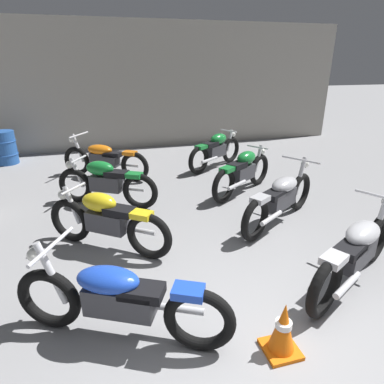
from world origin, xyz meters
The scene contains 12 objects.
ground_plane centered at (0.00, 0.00, 0.00)m, with size 60.00×60.00×0.00m, color gray.
back_wall centered at (0.00, 8.41, 1.80)m, with size 12.68×0.24×3.60m, color #9E998E.
motorcycle_left_row_0 centered at (-1.31, 0.74, 0.45)m, with size 1.99×1.12×0.97m.
motorcycle_left_row_1 centered at (-1.36, 2.43, 0.46)m, with size 1.65×1.26×0.88m.
motorcycle_left_row_2 centered at (-1.32, 4.02, 0.46)m, with size 1.77×1.06×0.88m.
motorcycle_left_row_3 centered at (-1.31, 5.63, 0.45)m, with size 1.87×1.29×0.97m.
motorcycle_right_row_0 centered at (1.42, 0.84, 0.45)m, with size 1.96×1.16×0.97m.
motorcycle_right_row_1 centered at (1.39, 2.52, 0.45)m, with size 1.89×1.26×0.97m.
motorcycle_right_row_2 centered at (1.35, 3.92, 0.46)m, with size 1.70×1.19×0.88m.
motorcycle_right_row_3 centered at (1.39, 5.68, 0.46)m, with size 1.71×1.16×0.88m.
oil_drum centered at (-3.74, 7.46, 0.43)m, with size 0.59×0.59×0.85m.
traffic_cone centered at (0.09, 0.17, 0.26)m, with size 0.32×0.32×0.54m.
Camera 1 is at (-1.31, -1.83, 2.51)m, focal length 30.84 mm.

